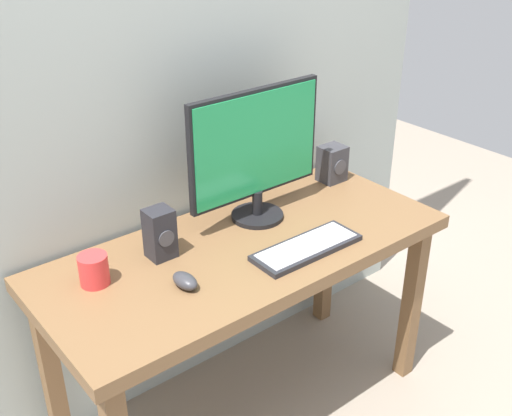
# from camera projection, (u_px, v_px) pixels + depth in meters

# --- Properties ---
(ground_plane) EXTENTS (6.00, 6.00, 0.00)m
(ground_plane) POSITION_uv_depth(u_px,v_px,m) (247.00, 408.00, 2.41)
(ground_plane) COLOR gray
(desk) EXTENTS (1.38, 0.60, 0.73)m
(desk) POSITION_uv_depth(u_px,v_px,m) (246.00, 267.00, 2.11)
(desk) COLOR brown
(desk) RESTS_ON ground_plane
(monitor) EXTENTS (0.53, 0.18, 0.47)m
(monitor) POSITION_uv_depth(u_px,v_px,m) (256.00, 151.00, 2.12)
(monitor) COLOR black
(monitor) RESTS_ON desk
(keyboard_primary) EXTENTS (0.38, 0.14, 0.02)m
(keyboard_primary) POSITION_uv_depth(u_px,v_px,m) (307.00, 247.00, 2.03)
(keyboard_primary) COLOR #232328
(keyboard_primary) RESTS_ON desk
(mouse) EXTENTS (0.06, 0.10, 0.04)m
(mouse) POSITION_uv_depth(u_px,v_px,m) (185.00, 281.00, 1.84)
(mouse) COLOR #333338
(mouse) RESTS_ON desk
(speaker_right) EXTENTS (0.10, 0.09, 0.14)m
(speaker_right) POSITION_uv_depth(u_px,v_px,m) (332.00, 164.00, 2.47)
(speaker_right) COLOR #333338
(speaker_right) RESTS_ON desk
(speaker_left) EXTENTS (0.08, 0.08, 0.17)m
(speaker_left) POSITION_uv_depth(u_px,v_px,m) (160.00, 234.00, 1.96)
(speaker_left) COLOR #232328
(speaker_left) RESTS_ON desk
(coffee_mug) EXTENTS (0.09, 0.09, 0.10)m
(coffee_mug) POSITION_uv_depth(u_px,v_px,m) (94.00, 270.00, 1.84)
(coffee_mug) COLOR red
(coffee_mug) RESTS_ON desk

